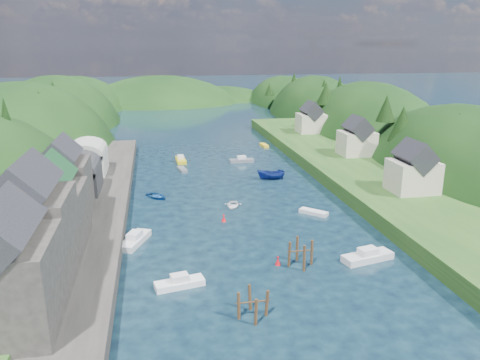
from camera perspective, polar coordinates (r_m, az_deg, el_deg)
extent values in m
plane|color=black|center=(97.92, -2.34, 1.30)|extent=(600.00, 600.00, 0.00)
ellipsoid|color=black|center=(127.56, -24.45, -0.86)|extent=(44.00, 75.56, 52.00)
ellipsoid|color=black|center=(168.17, -21.17, 3.60)|extent=(44.00, 75.56, 48.19)
ellipsoid|color=black|center=(208.62, -19.23, 6.52)|extent=(44.00, 75.56, 39.00)
ellipsoid|color=black|center=(101.06, 25.59, -4.49)|extent=(36.00, 75.56, 44.49)
ellipsoid|color=black|center=(136.42, 15.17, 1.40)|extent=(36.00, 75.56, 48.00)
ellipsoid|color=black|center=(175.00, 9.20, 5.17)|extent=(36.00, 75.56, 44.49)
ellipsoid|color=black|center=(214.18, 5.47, 7.72)|extent=(36.00, 75.56, 36.00)
ellipsoid|color=black|center=(216.59, -9.54, 6.67)|extent=(80.00, 60.00, 44.00)
ellipsoid|color=black|center=(228.90, -2.51, 6.88)|extent=(70.00, 56.00, 36.00)
cone|color=black|center=(85.73, -26.59, 6.20)|extent=(3.35, 3.35, 8.60)
cone|color=black|center=(113.13, -23.25, 8.52)|extent=(4.73, 4.73, 5.58)
cone|color=black|center=(124.53, -23.85, 9.34)|extent=(4.34, 4.34, 7.16)
cone|color=black|center=(131.98, -22.69, 7.84)|extent=(5.28, 5.28, 5.85)
cone|color=black|center=(143.09, -21.80, 9.88)|extent=(4.77, 4.77, 6.28)
cone|color=black|center=(151.20, -18.83, 9.06)|extent=(4.07, 4.07, 5.07)
cone|color=black|center=(164.36, -20.21, 10.11)|extent=(4.56, 4.56, 9.43)
cone|color=black|center=(171.34, -20.46, 9.58)|extent=(4.75, 4.75, 5.95)
cone|color=black|center=(180.47, -18.82, 10.20)|extent=(4.27, 4.27, 6.98)
cone|color=black|center=(92.36, 25.02, 5.68)|extent=(5.03, 5.03, 5.80)
cone|color=black|center=(98.95, 19.19, 6.55)|extent=(5.29, 5.29, 6.92)
cone|color=black|center=(103.98, 17.40, 8.36)|extent=(4.07, 4.07, 5.59)
cone|color=black|center=(117.72, 16.38, 7.35)|extent=(3.40, 3.40, 6.16)
cone|color=black|center=(132.02, 14.57, 9.54)|extent=(4.94, 4.94, 7.87)
cone|color=black|center=(133.68, 10.44, 10.35)|extent=(5.25, 5.25, 6.08)
cone|color=black|center=(146.88, 12.04, 10.90)|extent=(3.36, 3.36, 7.89)
cone|color=black|center=(157.71, 10.18, 10.72)|extent=(4.57, 4.57, 7.12)
cone|color=black|center=(169.75, 8.25, 10.76)|extent=(3.59, 3.59, 7.06)
cone|color=black|center=(180.92, 6.61, 11.87)|extent=(4.14, 4.14, 6.29)
cone|color=black|center=(187.63, 3.61, 10.99)|extent=(3.83, 3.83, 4.91)
cube|color=#2D2B28|center=(68.98, -18.81, -5.25)|extent=(12.00, 110.00, 2.00)
cube|color=#234719|center=(70.33, -24.49, -5.24)|extent=(12.00, 110.00, 2.50)
cube|color=#2D2B28|center=(44.19, -26.58, -11.45)|extent=(8.00, 9.00, 8.00)
cube|color=#2D2B28|center=(51.89, -24.05, -6.43)|extent=(8.00, 9.00, 9.00)
cube|color=black|center=(50.18, -24.76, -0.65)|extent=(5.88, 9.36, 5.88)
cube|color=#2D2B28|center=(60.44, -22.07, -4.07)|extent=(8.00, 9.00, 7.00)
cube|color=#1E592D|center=(59.13, -22.53, -0.01)|extent=(5.88, 9.36, 5.88)
cube|color=#2D2B28|center=(68.68, -20.72, -1.11)|extent=(7.00, 8.00, 8.00)
cube|color=black|center=(67.48, -21.13, 2.81)|extent=(5.15, 8.32, 5.15)
cube|color=#2D2D30|center=(80.58, -19.18, 0.04)|extent=(7.00, 9.00, 4.00)
cylinder|color=#2D2D30|center=(80.08, -19.31, 1.41)|extent=(7.00, 9.00, 7.00)
cube|color=#B2B2A8|center=(92.07, -18.15, 2.09)|extent=(7.00, 9.00, 4.00)
cylinder|color=#B2B2A8|center=(91.63, -18.26, 3.30)|extent=(7.00, 9.00, 7.00)
cube|color=#234719|center=(95.10, 13.63, 1.14)|extent=(16.00, 120.00, 2.40)
cube|color=beige|center=(79.68, 20.30, 0.42)|extent=(7.00, 6.00, 5.00)
cube|color=black|center=(78.89, 20.53, 2.76)|extent=(5.15, 6.24, 5.15)
cube|color=beige|center=(102.98, 14.02, 4.37)|extent=(7.00, 6.00, 5.00)
cube|color=black|center=(102.37, 14.15, 6.20)|extent=(5.15, 6.24, 5.15)
cube|color=beige|center=(127.28, 8.64, 6.88)|extent=(7.00, 6.00, 5.00)
cube|color=black|center=(126.79, 8.70, 8.36)|extent=(5.15, 6.24, 5.15)
cylinder|color=#382314|center=(46.59, 3.28, -15.06)|extent=(0.32, 0.32, 3.33)
cylinder|color=#382314|center=(47.47, 1.22, -14.39)|extent=(0.32, 0.32, 3.33)
cylinder|color=#382314|center=(46.10, -0.15, -15.41)|extent=(0.32, 0.32, 3.33)
cylinder|color=#382314|center=(45.19, 1.95, -16.13)|extent=(0.32, 0.32, 3.33)
cylinder|color=#382314|center=(46.03, 1.58, -14.63)|extent=(3.28, 0.16, 0.16)
cylinder|color=#382314|center=(56.65, 8.73, -8.99)|extent=(0.32, 0.32, 3.76)
cylinder|color=#382314|center=(57.43, 6.97, -8.55)|extent=(0.32, 0.32, 3.76)
cylinder|color=#382314|center=(55.86, 6.03, -9.26)|extent=(0.32, 0.32, 3.76)
cylinder|color=#382314|center=(55.07, 7.83, -9.72)|extent=(0.32, 0.32, 3.76)
cylinder|color=#382314|center=(55.98, 7.41, -8.55)|extent=(3.30, 0.16, 0.16)
cone|color=red|center=(56.52, 4.64, -9.84)|extent=(0.70, 0.70, 0.90)
sphere|color=red|center=(56.30, 4.66, -9.38)|extent=(0.30, 0.30, 0.30)
cone|color=red|center=(69.35, -2.00, -4.71)|extent=(0.70, 0.70, 0.90)
sphere|color=red|center=(69.17, -2.00, -4.33)|extent=(0.30, 0.30, 0.30)
cube|color=yellow|center=(120.41, 2.95, 4.26)|extent=(1.67, 4.12, 0.56)
imported|color=white|center=(75.38, -0.88, -3.12)|extent=(3.60, 4.43, 0.81)
imported|color=navy|center=(90.45, 3.80, 0.59)|extent=(5.62, 2.77, 2.08)
cube|color=slate|center=(103.71, 0.20, 2.36)|extent=(5.41, 1.89, 0.75)
cube|color=silver|center=(103.53, 0.20, 2.77)|extent=(1.91, 1.28, 0.70)
cube|color=silver|center=(73.16, 8.95, -3.92)|extent=(4.15, 4.15, 0.62)
cube|color=#565C62|center=(97.50, -7.05, 1.28)|extent=(2.08, 4.30, 0.58)
cube|color=white|center=(52.18, -7.37, -12.43)|extent=(5.57, 2.78, 0.75)
cube|color=silver|center=(51.82, -7.40, -11.69)|extent=(2.07, 1.57, 0.70)
cube|color=silver|center=(63.52, -12.70, -7.21)|extent=(4.33, 6.55, 0.87)
cube|color=silver|center=(63.19, -12.75, -6.52)|extent=(2.18, 2.58, 0.70)
imported|color=navy|center=(80.98, -10.14, -1.94)|extent=(5.39, 5.59, 0.94)
cube|color=silver|center=(59.47, 15.28, -9.07)|extent=(6.72, 3.50, 0.90)
cube|color=silver|center=(59.13, 15.34, -8.33)|extent=(2.52, 1.95, 0.70)
cube|color=gold|center=(104.88, -7.24, 2.40)|extent=(2.22, 5.85, 0.81)
cube|color=silver|center=(104.69, -7.25, 2.82)|extent=(1.44, 2.09, 0.70)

